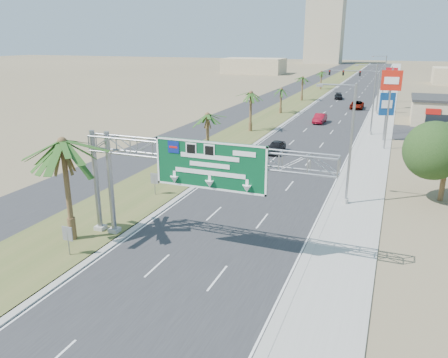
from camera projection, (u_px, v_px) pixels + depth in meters
ground at (119, 344)px, 19.88m from camera, size 600.00×600.00×0.00m
road at (356, 91)px, 117.32m from camera, size 12.00×300.00×0.02m
sidewalk_right at (390, 92)px, 114.34m from camera, size 4.00×300.00×0.10m
median_grass at (319, 89)px, 120.80m from camera, size 7.00×300.00×0.12m
opposing_road at (294, 88)px, 123.26m from camera, size 8.00×300.00×0.02m
sign_gantry at (190, 160)px, 27.20m from camera, size 16.75×1.24×7.50m
palm_near at (62, 142)px, 28.06m from camera, size 5.70×5.70×8.35m
palm_row_b at (207, 116)px, 50.05m from camera, size 3.99×3.99×5.95m
palm_row_c at (251, 94)px, 63.99m from camera, size 3.99×3.99×6.75m
palm_row_d at (281, 90)px, 80.32m from camera, size 3.99×3.99×5.45m
palm_row_e at (303, 78)px, 96.94m from camera, size 3.99×3.99×6.15m
palm_row_f at (322, 72)px, 119.20m from camera, size 3.99×3.99×5.75m
streetlight_near at (348, 150)px, 35.39m from camera, size 3.27×0.44×10.00m
streetlight_mid at (372, 103)px, 61.96m from camera, size 3.27×0.44×10.00m
streetlight_far at (383, 81)px, 93.85m from camera, size 3.27×0.44×10.00m
signal_mast at (367, 87)px, 80.35m from camera, size 10.28×0.71×8.00m
oak_near at (448, 149)px, 36.29m from camera, size 4.50×4.50×6.80m
median_signback_a at (68, 236)px, 27.48m from camera, size 0.75×0.08×2.08m
median_signback_b at (155, 180)px, 38.35m from camera, size 0.75×0.08×2.08m
tower_distant at (325, 31)px, 247.17m from camera, size 20.00×16.00×35.00m
building_distant_left at (254, 66)px, 176.42m from camera, size 24.00×14.00×6.00m
car_left_lane at (276, 147)px, 53.10m from camera, size 1.77×4.33×1.47m
car_mid_lane at (320, 118)px, 72.19m from camera, size 1.77×4.69×1.53m
car_right_lane at (357, 105)px, 87.01m from camera, size 2.54×5.38×1.49m
car_far at (338, 96)px, 101.05m from camera, size 2.44×4.77×1.32m
pole_sign_red_near at (391, 86)px, 52.81m from camera, size 2.41×0.44×9.93m
pole_sign_blue at (387, 106)px, 58.24m from camera, size 1.97×1.02×6.72m
pole_sign_red_far at (391, 76)px, 84.91m from camera, size 2.22×0.59×8.23m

